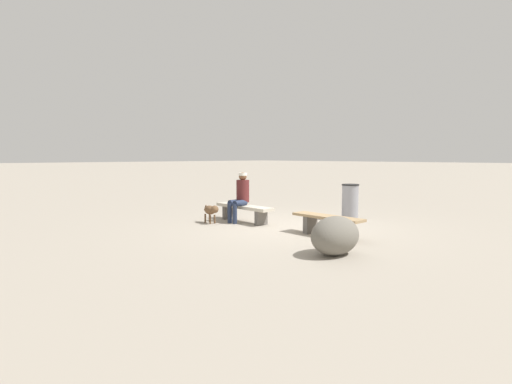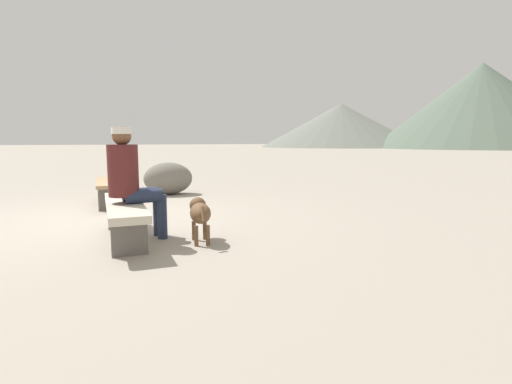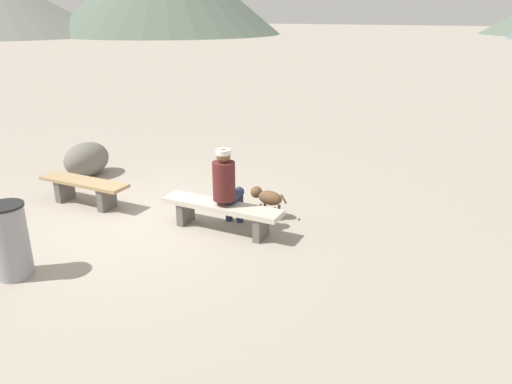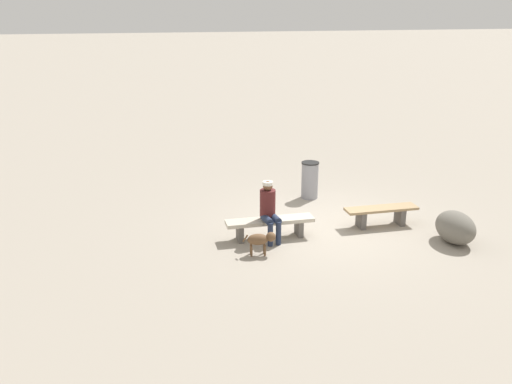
% 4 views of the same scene
% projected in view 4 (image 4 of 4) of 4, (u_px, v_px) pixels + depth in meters
% --- Properties ---
extents(ground, '(210.00, 210.00, 0.06)m').
position_uv_depth(ground, '(325.00, 227.00, 12.05)').
color(ground, '#9E9384').
extents(bench_left, '(1.64, 0.46, 0.43)m').
position_uv_depth(bench_left, '(381.00, 213.00, 11.97)').
color(bench_left, '#605B56').
rests_on(bench_left, ground).
extents(bench_right, '(1.86, 0.46, 0.42)m').
position_uv_depth(bench_right, '(270.00, 224.00, 11.32)').
color(bench_right, '#605B56').
rests_on(bench_right, ground).
extents(seated_person, '(0.36, 0.61, 1.25)m').
position_uv_depth(seated_person, '(269.00, 207.00, 11.11)').
color(seated_person, '#511E1E').
rests_on(seated_person, ground).
extents(dog, '(0.65, 0.29, 0.46)m').
position_uv_depth(dog, '(261.00, 239.00, 10.54)').
color(dog, brown).
rests_on(dog, ground).
extents(trash_bin, '(0.45, 0.45, 0.94)m').
position_uv_depth(trash_bin, '(310.00, 180.00, 13.69)').
color(trash_bin, gray).
rests_on(trash_bin, ground).
extents(boulder, '(0.70, 1.00, 0.66)m').
position_uv_depth(boulder, '(455.00, 227.00, 11.10)').
color(boulder, '#6B665B').
rests_on(boulder, ground).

